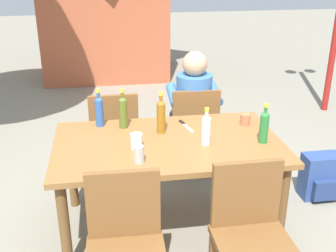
{
  "coord_description": "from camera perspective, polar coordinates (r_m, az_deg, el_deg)",
  "views": [
    {
      "loc": [
        -0.42,
        -2.67,
        1.98
      ],
      "look_at": [
        0.0,
        0.0,
        0.84
      ],
      "focal_mm": 44.55,
      "sensor_mm": 36.0,
      "label": 1
    }
  ],
  "objects": [
    {
      "name": "ground_plane",
      "position": [
        3.35,
        0.0,
        -13.37
      ],
      "size": [
        24.0,
        24.0,
        0.0
      ],
      "primitive_type": "plane",
      "color": "gray"
    },
    {
      "name": "dining_table",
      "position": [
        3.02,
        0.0,
        -3.57
      ],
      "size": [
        1.62,
        0.96,
        0.72
      ],
      "color": "olive",
      "rests_on": "ground_plane"
    },
    {
      "name": "chair_far_right",
      "position": [
        3.84,
        3.51,
        -0.05
      ],
      "size": [
        0.46,
        0.46,
        0.87
      ],
      "color": "brown",
      "rests_on": "ground_plane"
    },
    {
      "name": "chair_near_left",
      "position": [
        2.41,
        -5.86,
        -15.53
      ],
      "size": [
        0.45,
        0.45,
        0.87
      ],
      "color": "brown",
      "rests_on": "ground_plane"
    },
    {
      "name": "chair_far_left",
      "position": [
        3.76,
        -7.36,
        -0.73
      ],
      "size": [
        0.44,
        0.44,
        0.87
      ],
      "color": "brown",
      "rests_on": "ground_plane"
    },
    {
      "name": "chair_near_right",
      "position": [
        2.53,
        11.29,
        -13.72
      ],
      "size": [
        0.44,
        0.44,
        0.87
      ],
      "color": "brown",
      "rests_on": "ground_plane"
    },
    {
      "name": "person_in_white_shirt",
      "position": [
        3.87,
        3.29,
        2.85
      ],
      "size": [
        0.47,
        0.62,
        1.18
      ],
      "color": "#3D70B2",
      "rests_on": "ground_plane"
    },
    {
      "name": "bottle_clear",
      "position": [
        2.91,
        5.24,
        -0.37
      ],
      "size": [
        0.06,
        0.06,
        0.27
      ],
      "color": "white",
      "rests_on": "dining_table"
    },
    {
      "name": "bottle_blue",
      "position": [
        3.25,
        -9.39,
        2.14
      ],
      "size": [
        0.06,
        0.06,
        0.3
      ],
      "color": "#2D56A3",
      "rests_on": "dining_table"
    },
    {
      "name": "bottle_olive",
      "position": [
        3.19,
        -6.17,
        2.04
      ],
      "size": [
        0.06,
        0.06,
        0.31
      ],
      "color": "#566623",
      "rests_on": "dining_table"
    },
    {
      "name": "bottle_amber",
      "position": [
        3.08,
        -0.97,
        1.46
      ],
      "size": [
        0.06,
        0.06,
        0.32
      ],
      "color": "#996019",
      "rests_on": "dining_table"
    },
    {
      "name": "bottle_green",
      "position": [
        3.0,
        13.02,
        0.0
      ],
      "size": [
        0.06,
        0.06,
        0.29
      ],
      "color": "#287A38",
      "rests_on": "dining_table"
    },
    {
      "name": "cup_terracotta",
      "position": [
        3.31,
        10.52,
        0.89
      ],
      "size": [
        0.08,
        0.08,
        0.09
      ],
      "primitive_type": "cylinder",
      "color": "#BC6B47",
      "rests_on": "dining_table"
    },
    {
      "name": "cup_steel",
      "position": [
        2.68,
        -3.98,
        -3.88
      ],
      "size": [
        0.07,
        0.07,
        0.12
      ],
      "primitive_type": "cylinder",
      "color": "#B2B7BC",
      "rests_on": "dining_table"
    },
    {
      "name": "cup_white",
      "position": [
        2.86,
        -4.34,
        -2.09
      ],
      "size": [
        0.08,
        0.08,
        0.11
      ],
      "primitive_type": "cylinder",
      "color": "white",
      "rests_on": "dining_table"
    },
    {
      "name": "table_knife",
      "position": [
        3.25,
        2.37,
        0.11
      ],
      "size": [
        0.07,
        0.24,
        0.01
      ],
      "color": "silver",
      "rests_on": "dining_table"
    },
    {
      "name": "backpack_by_near_side",
      "position": [
        3.82,
        20.16,
        -6.58
      ],
      "size": [
        0.32,
        0.24,
        0.39
      ],
      "color": "#2D4784",
      "rests_on": "ground_plane"
    }
  ]
}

